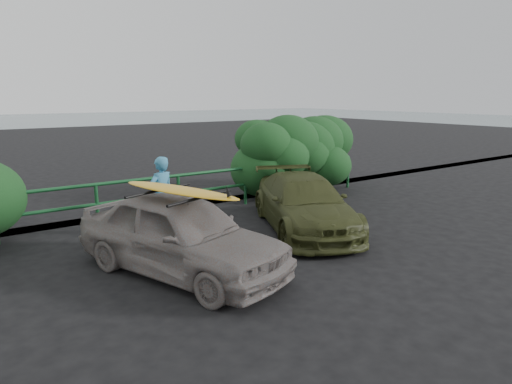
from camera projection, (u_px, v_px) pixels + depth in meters
ground at (266, 295)px, 6.86m from camera, size 80.00×80.00×0.00m
guardrail at (140, 200)px, 10.74m from camera, size 14.00×0.08×1.04m
shrub_right at (291, 158)px, 13.86m from camera, size 3.20×2.40×2.13m
sedan at (181, 235)px, 7.57m from camera, size 2.75×4.24×1.34m
olive_vehicle at (304, 203)px, 10.09m from camera, size 3.21×4.42×1.19m
man at (161, 196)px, 9.72m from camera, size 0.70×0.55×1.68m
roof_rack at (179, 194)px, 7.42m from camera, size 1.67×1.40×0.05m
surfboard at (179, 190)px, 7.41m from camera, size 1.29×2.54×0.07m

